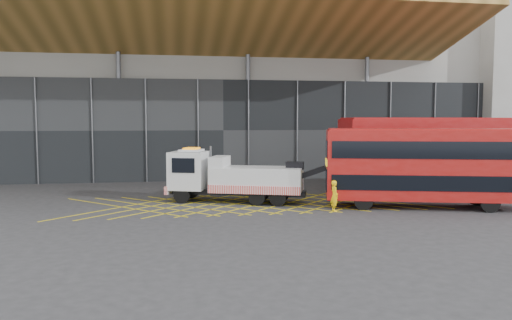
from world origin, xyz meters
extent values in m
plane|color=#2A2A2D|center=(0.00, 0.00, 0.00)|extent=(120.00, 120.00, 0.00)
cube|color=gold|center=(-4.80, 0.00, 0.01)|extent=(7.16, 7.16, 0.01)
cube|color=gold|center=(-4.80, 0.00, 0.01)|extent=(7.16, 7.16, 0.01)
cube|color=gold|center=(-3.20, 0.00, 0.01)|extent=(7.16, 7.16, 0.01)
cube|color=gold|center=(-3.20, 0.00, 0.01)|extent=(7.16, 7.16, 0.01)
cube|color=gold|center=(-1.60, 0.00, 0.01)|extent=(7.16, 7.16, 0.01)
cube|color=gold|center=(-1.60, 0.00, 0.01)|extent=(7.16, 7.16, 0.01)
cube|color=gold|center=(0.00, 0.00, 0.01)|extent=(7.16, 7.16, 0.01)
cube|color=gold|center=(0.00, 0.00, 0.01)|extent=(7.16, 7.16, 0.01)
cube|color=gold|center=(1.60, 0.00, 0.01)|extent=(7.16, 7.16, 0.01)
cube|color=gold|center=(1.60, 0.00, 0.01)|extent=(7.16, 7.16, 0.01)
cube|color=gold|center=(3.20, 0.00, 0.01)|extent=(7.16, 7.16, 0.01)
cube|color=gold|center=(3.20, 0.00, 0.01)|extent=(7.16, 7.16, 0.01)
cube|color=gold|center=(4.80, 0.00, 0.01)|extent=(7.16, 7.16, 0.01)
cube|color=gold|center=(4.80, 0.00, 0.01)|extent=(7.16, 7.16, 0.01)
cube|color=gold|center=(6.40, 0.00, 0.01)|extent=(7.16, 7.16, 0.01)
cube|color=gold|center=(6.40, 0.00, 0.01)|extent=(7.16, 7.16, 0.01)
cube|color=gold|center=(8.00, 0.00, 0.01)|extent=(7.16, 7.16, 0.01)
cube|color=gold|center=(8.00, 0.00, 0.01)|extent=(7.16, 7.16, 0.01)
cube|color=gold|center=(9.60, 0.00, 0.01)|extent=(7.16, 7.16, 0.01)
cube|color=gold|center=(9.60, 0.00, 0.01)|extent=(7.16, 7.16, 0.01)
cube|color=gray|center=(2.00, 19.00, 9.00)|extent=(55.00, 14.00, 18.00)
cube|color=black|center=(2.00, 11.70, 4.00)|extent=(55.00, 0.80, 8.00)
cube|color=brown|center=(0.00, 8.00, 11.50)|extent=(40.00, 11.93, 4.07)
cylinder|color=#595B60|center=(-6.00, 11.50, 5.00)|extent=(0.36, 0.36, 10.00)
cylinder|color=#595B60|center=(4.00, 11.50, 5.00)|extent=(0.36, 0.36, 10.00)
cylinder|color=#595B60|center=(14.00, 11.50, 5.00)|extent=(0.36, 0.36, 10.00)
cube|color=black|center=(1.70, 0.60, 0.60)|extent=(7.93, 3.51, 0.30)
cube|color=silver|center=(-1.03, 1.57, 1.83)|extent=(2.64, 2.70, 2.22)
cube|color=black|center=(-2.01, 1.92, 2.22)|extent=(0.67, 1.78, 0.94)
cube|color=red|center=(-2.04, 1.93, 0.73)|extent=(0.94, 2.16, 0.47)
cube|color=orange|center=(-0.87, 1.52, 3.14)|extent=(1.07, 1.22, 0.10)
cube|color=silver|center=(2.83, 0.21, 1.41)|extent=(5.70, 3.78, 1.37)
cube|color=red|center=(2.46, -0.82, 0.90)|extent=(5.00, 1.82, 0.47)
cube|color=silver|center=(0.74, 0.95, 2.39)|extent=(1.49, 2.22, 0.60)
cube|color=black|center=(4.92, -0.54, 2.22)|extent=(1.11, 0.74, 0.43)
cube|color=black|center=(5.72, -0.82, 1.79)|extent=(1.86, 0.91, 0.92)
cylinder|color=black|center=(-1.49, 0.79, 0.47)|extent=(0.98, 0.60, 0.94)
cylinder|color=black|center=(-0.89, 2.48, 0.47)|extent=(0.98, 0.60, 0.94)
cylinder|color=black|center=(3.81, -1.10, 0.47)|extent=(0.98, 0.60, 0.94)
cylinder|color=black|center=(4.41, 0.59, 0.47)|extent=(0.98, 0.60, 0.94)
cylinder|color=#595B60|center=(0.30, 2.01, 2.30)|extent=(0.12, 0.12, 1.88)
cube|color=#9E0F0C|center=(11.65, -2.92, 2.39)|extent=(10.94, 5.24, 3.76)
cube|color=black|center=(11.65, -2.92, 1.50)|extent=(10.55, 5.18, 0.82)
cube|color=black|center=(11.65, -2.92, 3.25)|extent=(10.55, 5.18, 0.92)
cube|color=black|center=(6.49, -1.49, 1.55)|extent=(0.64, 2.11, 1.26)
cube|color=black|center=(6.49, -1.49, 3.25)|extent=(0.64, 2.11, 0.92)
cube|color=yellow|center=(6.48, -1.49, 2.47)|extent=(0.52, 1.68, 0.34)
cube|color=#9E0F0C|center=(11.65, -2.92, 4.30)|extent=(10.68, 4.99, 0.12)
cylinder|color=black|center=(8.09, -3.06, 0.50)|extent=(1.05, 0.55, 1.01)
cylinder|color=black|center=(8.67, -0.97, 0.50)|extent=(1.05, 0.55, 1.01)
cylinder|color=black|center=(14.35, -4.80, 0.50)|extent=(1.05, 0.55, 1.01)
cylinder|color=black|center=(14.93, -2.71, 0.50)|extent=(1.05, 0.55, 1.01)
cube|color=maroon|center=(15.04, 2.46, 2.72)|extent=(12.20, 2.90, 4.30)
cube|color=black|center=(15.04, 2.46, 1.72)|extent=(11.71, 2.95, 0.94)
cube|color=black|center=(15.04, 2.46, 3.71)|extent=(11.71, 2.95, 1.05)
cube|color=black|center=(8.93, 2.49, 1.77)|extent=(0.08, 2.48, 1.44)
cube|color=black|center=(8.93, 2.49, 3.71)|extent=(0.08, 2.48, 1.05)
cube|color=yellow|center=(8.92, 2.49, 2.82)|extent=(0.07, 1.98, 0.39)
cube|color=maroon|center=(15.04, 2.46, 4.90)|extent=(11.95, 2.67, 0.13)
cylinder|color=black|center=(11.16, 1.22, 0.58)|extent=(1.15, 0.34, 1.15)
cylinder|color=black|center=(11.18, 3.74, 0.58)|extent=(1.15, 0.34, 1.15)
cylinder|color=black|center=(18.58, 1.17, 0.58)|extent=(1.15, 0.34, 1.15)
cylinder|color=black|center=(18.59, 3.70, 0.58)|extent=(1.15, 0.34, 1.15)
imported|color=yellow|center=(6.43, -3.15, 0.82)|extent=(0.42, 0.62, 1.65)
camera|label=1|loc=(-1.93, -28.20, 4.84)|focal=35.00mm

